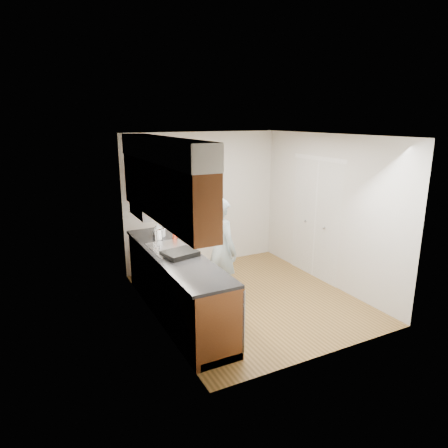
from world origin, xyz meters
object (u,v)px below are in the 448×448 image
at_px(soda_can, 175,236).
at_px(dish_rack, 180,254).
at_px(steel_can, 175,234).
at_px(soap_bottle_a, 158,231).
at_px(soap_bottle_b, 162,231).
at_px(soap_bottle_c, 156,230).
at_px(person, 221,244).

bearing_deg(soda_can, dish_rack, -105.09).
bearing_deg(steel_can, soda_can, -111.21).
height_order(soap_bottle_a, dish_rack, soap_bottle_a).
relative_size(soap_bottle_a, soap_bottle_b, 1.62).
bearing_deg(soap_bottle_b, dish_rack, -94.07).
xyz_separation_m(soda_can, dish_rack, (-0.20, -0.73, -0.03)).
distance_m(soda_can, dish_rack, 0.76).
bearing_deg(soap_bottle_a, dish_rack, -87.22).
bearing_deg(soap_bottle_c, soap_bottle_b, -65.98).
bearing_deg(soap_bottle_b, person, -45.44).
bearing_deg(person, soap_bottle_b, 28.25).
height_order(person, steel_can, person).
relative_size(soap_bottle_b, soap_bottle_c, 1.11).
distance_m(soap_bottle_a, soda_can, 0.26).
distance_m(soap_bottle_b, soap_bottle_c, 0.13).
bearing_deg(soap_bottle_c, steel_can, -49.53).
distance_m(soap_bottle_a, dish_rack, 0.82).
relative_size(soap_bottle_a, soda_can, 2.27).
bearing_deg(soap_bottle_a, person, -33.87).
xyz_separation_m(person, steel_can, (-0.52, 0.56, 0.08)).
xyz_separation_m(soap_bottle_b, soap_bottle_c, (-0.05, 0.12, -0.01)).
xyz_separation_m(soap_bottle_b, soda_can, (0.13, -0.24, -0.03)).
bearing_deg(soap_bottle_b, soap_bottle_a, -123.58).
distance_m(soap_bottle_b, steel_can, 0.22).
height_order(soap_bottle_b, soda_can, soap_bottle_b).
height_order(soap_bottle_b, soap_bottle_c, soap_bottle_b).
xyz_separation_m(soap_bottle_b, steel_can, (0.17, -0.14, -0.03)).
distance_m(soap_bottle_a, steel_can, 0.29).
distance_m(person, soap_bottle_c, 1.10).
xyz_separation_m(soap_bottle_a, soda_can, (0.24, -0.07, -0.08)).
height_order(steel_can, dish_rack, steel_can).
xyz_separation_m(soap_bottle_c, steel_can, (0.22, -0.26, -0.02)).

